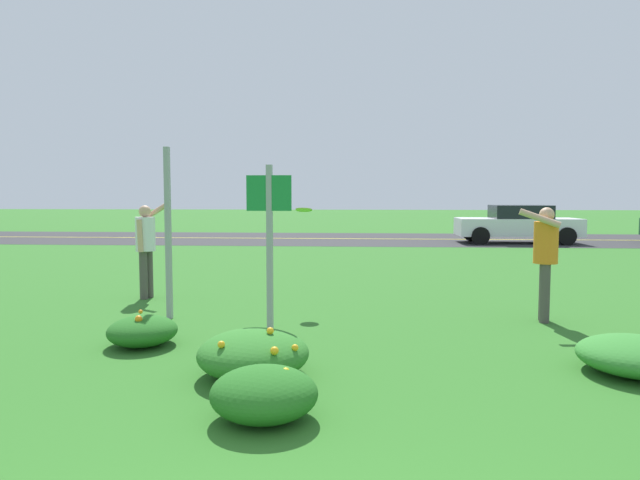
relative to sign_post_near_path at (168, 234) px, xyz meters
name	(u,v)px	position (x,y,z in m)	size (l,w,h in m)	color
ground_plane	(347,277)	(2.51, 4.58, -1.26)	(120.00, 120.00, 0.00)	#2D6B23
highway_strip	(354,239)	(2.51, 15.85, -1.26)	(120.00, 7.35, 0.01)	#2D2D30
highway_center_stripe	(354,239)	(2.51, 15.85, -1.26)	(120.00, 0.16, 0.00)	yellow
daylily_clump_mid_center	(253,354)	(1.75, -2.62, -1.03)	(1.13, 1.21, 0.51)	#2D7526
daylily_clump_mid_left	(143,331)	(0.18, -1.54, -1.08)	(0.83, 0.90, 0.41)	#23661E
daylily_clump_front_right	(636,356)	(5.66, -2.26, -1.08)	(1.16, 1.18, 0.39)	#337F2D
daylily_clump_front_center	(264,394)	(2.05, -3.74, -1.05)	(0.89, 0.86, 0.43)	#23661E
sign_post_near_path	(168,234)	(0.00, 0.00, 0.00)	(0.07, 0.10, 2.53)	#93969B
sign_post_by_roadside	(269,234)	(1.69, -1.16, 0.08)	(0.56, 0.10, 2.20)	#93969B
person_thrower_white_shirt	(146,243)	(-0.96, 1.62, -0.27)	(0.58, 0.53, 1.72)	silver
person_catcher_orange_shirt	(545,253)	(5.48, 0.19, -0.27)	(0.60, 0.53, 1.65)	orange
frisbee_lime	(304,210)	(1.90, 1.01, 0.33)	(0.27, 0.27, 0.08)	#8CD133
car_white_center_left	(518,224)	(8.78, 14.20, -0.52)	(4.50, 2.00, 1.45)	silver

